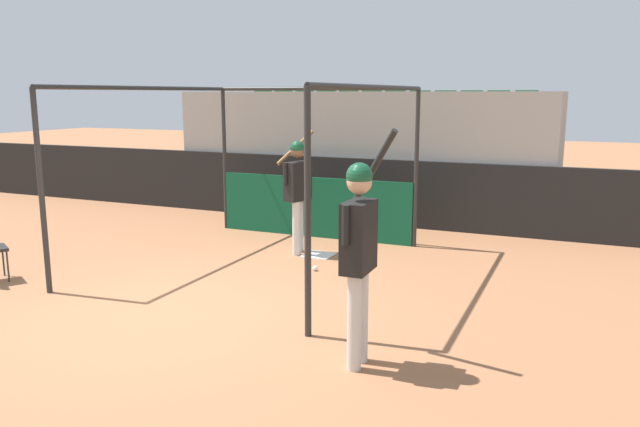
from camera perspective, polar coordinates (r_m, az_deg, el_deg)
ground_plane at (r=7.40m, az=-13.82°, el=-8.94°), size 60.00×60.00×0.00m
outfield_wall at (r=12.11m, az=2.43°, el=2.15°), size 24.00×0.12×1.26m
bleacher_section at (r=13.21m, az=4.43°, el=5.65°), size 7.60×2.40×2.54m
batting_cage at (r=10.00m, az=-2.52°, el=3.40°), size 3.66×4.27×2.59m
home_plate at (r=9.70m, az=-0.14°, el=-3.81°), size 0.44×0.44×0.02m
player_batter at (r=9.64m, az=-2.06°, el=2.52°), size 0.56×0.89×1.89m
player_waiting at (r=5.58m, az=3.57°, el=-2.76°), size 0.54×0.77×2.17m
baseball at (r=8.87m, az=-0.46°, el=-5.03°), size 0.07×0.07×0.07m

